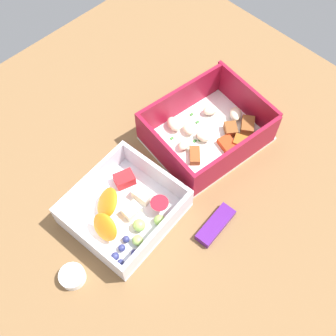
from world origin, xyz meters
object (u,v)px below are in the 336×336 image
(fruit_bowl, at_px, (125,210))
(candy_bar, at_px, (216,225))
(paper_cup_liner, at_px, (72,276))
(pasta_container, at_px, (208,131))

(fruit_bowl, bearing_deg, candy_bar, 127.14)
(fruit_bowl, distance_m, paper_cup_liner, 0.12)
(pasta_container, distance_m, paper_cup_liner, 0.31)
(pasta_container, bearing_deg, candy_bar, 53.65)
(pasta_container, height_order, fruit_bowl, pasta_container)
(pasta_container, xyz_separation_m, candy_bar, (0.11, 0.12, -0.02))
(fruit_bowl, height_order, candy_bar, fruit_bowl)
(paper_cup_liner, bearing_deg, fruit_bowl, -170.07)
(candy_bar, height_order, paper_cup_liner, paper_cup_liner)
(candy_bar, distance_m, paper_cup_liner, 0.22)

